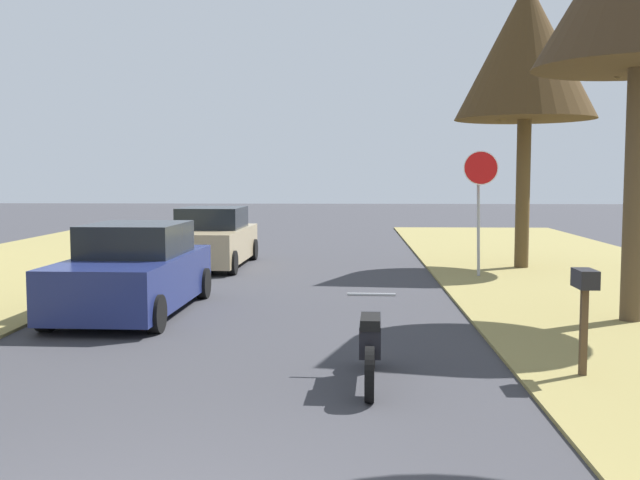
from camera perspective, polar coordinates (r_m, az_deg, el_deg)
The scene contains 6 objects.
stop_sign_far at distance 18.07m, azimuth 12.06°, elevation 4.06°, with size 0.81×0.45×2.96m.
street_tree_right_mid_b at distance 20.29m, azimuth 15.38°, elevation 13.63°, with size 3.57×3.57×7.30m.
parked_sedan_navy at distance 13.67m, azimuth -13.93°, elevation -2.37°, with size 2.04×4.45×1.57m.
parked_sedan_tan at distance 20.24m, azimuth -8.24°, elevation 0.05°, with size 2.04×4.45×1.57m.
parked_motorcycle at distance 8.83m, azimuth 3.85°, elevation -7.80°, with size 0.60×2.05×0.97m.
curbside_mailbox at distance 9.43m, azimuth 19.46°, elevation -3.70°, with size 0.22×0.44×1.27m.
Camera 1 is at (1.60, -4.51, 2.43)m, focal length 42.15 mm.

